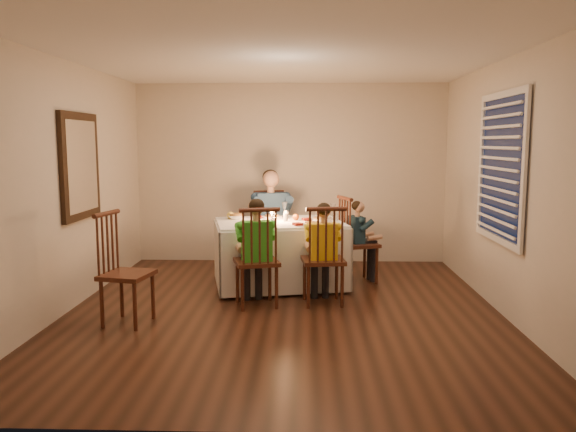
{
  "coord_description": "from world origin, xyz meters",
  "views": [
    {
      "loc": [
        0.24,
        -5.71,
        1.76
      ],
      "look_at": [
        0.04,
        0.15,
        0.99
      ],
      "focal_mm": 35.0,
      "sensor_mm": 36.0,
      "label": 1
    }
  ],
  "objects_px": {
    "chair_near_left": "(257,306)",
    "child_teal": "(358,281)",
    "adult": "(271,270)",
    "chair_end": "(358,281)",
    "child_green": "(257,306)",
    "chair_near_right": "(323,303)",
    "chair_extra": "(129,323)",
    "dining_table": "(279,240)",
    "child_yellow": "(323,303)",
    "chair_adult": "(271,270)",
    "serving_bowl": "(236,217)"
  },
  "relations": [
    {
      "from": "dining_table",
      "to": "adult",
      "type": "height_order",
      "value": "dining_table"
    },
    {
      "from": "serving_bowl",
      "to": "chair_adult",
      "type": "bearing_deg",
      "value": 58.72
    },
    {
      "from": "chair_near_right",
      "to": "child_green",
      "type": "xyz_separation_m",
      "value": [
        -0.72,
        -0.1,
        0.0
      ]
    },
    {
      "from": "dining_table",
      "to": "child_teal",
      "type": "height_order",
      "value": "dining_table"
    },
    {
      "from": "chair_end",
      "to": "chair_adult",
      "type": "bearing_deg",
      "value": 43.58
    },
    {
      "from": "chair_end",
      "to": "child_green",
      "type": "relative_size",
      "value": 0.93
    },
    {
      "from": "adult",
      "to": "child_teal",
      "type": "relative_size",
      "value": 1.34
    },
    {
      "from": "chair_adult",
      "to": "chair_near_left",
      "type": "height_order",
      "value": "same"
    },
    {
      "from": "chair_near_left",
      "to": "adult",
      "type": "relative_size",
      "value": 0.79
    },
    {
      "from": "chair_near_left",
      "to": "serving_bowl",
      "type": "relative_size",
      "value": 5.39
    },
    {
      "from": "child_teal",
      "to": "chair_end",
      "type": "bearing_deg",
      "value": -0.0
    },
    {
      "from": "chair_near_right",
      "to": "child_green",
      "type": "bearing_deg",
      "value": 1.07
    },
    {
      "from": "adult",
      "to": "child_green",
      "type": "xyz_separation_m",
      "value": [
        -0.05,
        -1.7,
        0.0
      ]
    },
    {
      "from": "dining_table",
      "to": "chair_end",
      "type": "relative_size",
      "value": 1.59
    },
    {
      "from": "serving_bowl",
      "to": "child_yellow",
      "type": "bearing_deg",
      "value": -41.42
    },
    {
      "from": "chair_near_left",
      "to": "chair_end",
      "type": "bearing_deg",
      "value": -153.04
    },
    {
      "from": "chair_near_left",
      "to": "chair_end",
      "type": "distance_m",
      "value": 1.62
    },
    {
      "from": "dining_table",
      "to": "child_teal",
      "type": "distance_m",
      "value": 1.17
    },
    {
      "from": "adult",
      "to": "serving_bowl",
      "type": "height_order",
      "value": "serving_bowl"
    },
    {
      "from": "chair_near_left",
      "to": "child_yellow",
      "type": "xyz_separation_m",
      "value": [
        0.72,
        0.1,
        0.0
      ]
    },
    {
      "from": "chair_end",
      "to": "chair_near_right",
      "type": "bearing_deg",
      "value": 136.02
    },
    {
      "from": "chair_adult",
      "to": "child_green",
      "type": "xyz_separation_m",
      "value": [
        -0.05,
        -1.7,
        0.0
      ]
    },
    {
      "from": "chair_near_left",
      "to": "child_teal",
      "type": "xyz_separation_m",
      "value": [
        1.19,
        1.1,
        0.0
      ]
    },
    {
      "from": "chair_end",
      "to": "chair_extra",
      "type": "bearing_deg",
      "value": 107.48
    },
    {
      "from": "serving_bowl",
      "to": "dining_table",
      "type": "bearing_deg",
      "value": -18.38
    },
    {
      "from": "chair_near_left",
      "to": "child_teal",
      "type": "bearing_deg",
      "value": -153.04
    },
    {
      "from": "chair_extra",
      "to": "serving_bowl",
      "type": "bearing_deg",
      "value": -15.57
    },
    {
      "from": "chair_extra",
      "to": "child_yellow",
      "type": "bearing_deg",
      "value": -57.65
    },
    {
      "from": "dining_table",
      "to": "chair_extra",
      "type": "bearing_deg",
      "value": -145.27
    },
    {
      "from": "dining_table",
      "to": "chair_adult",
      "type": "height_order",
      "value": "dining_table"
    },
    {
      "from": "chair_adult",
      "to": "child_teal",
      "type": "xyz_separation_m",
      "value": [
        1.14,
        -0.6,
        0.0
      ]
    },
    {
      "from": "chair_near_right",
      "to": "child_yellow",
      "type": "height_order",
      "value": "child_yellow"
    },
    {
      "from": "child_teal",
      "to": "child_yellow",
      "type": "bearing_deg",
      "value": 136.02
    },
    {
      "from": "chair_end",
      "to": "child_teal",
      "type": "xyz_separation_m",
      "value": [
        0.0,
        0.0,
        0.0
      ]
    },
    {
      "from": "chair_end",
      "to": "child_green",
      "type": "distance_m",
      "value": 1.62
    },
    {
      "from": "adult",
      "to": "chair_adult",
      "type": "bearing_deg",
      "value": 0.0
    },
    {
      "from": "dining_table",
      "to": "child_yellow",
      "type": "bearing_deg",
      "value": -68.08
    },
    {
      "from": "dining_table",
      "to": "chair_near_right",
      "type": "bearing_deg",
      "value": -68.08
    },
    {
      "from": "child_teal",
      "to": "chair_near_right",
      "type": "bearing_deg",
      "value": 136.02
    },
    {
      "from": "serving_bowl",
      "to": "child_green",
      "type": "bearing_deg",
      "value": -71.47
    },
    {
      "from": "child_yellow",
      "to": "child_teal",
      "type": "bearing_deg",
      "value": -122.46
    },
    {
      "from": "child_green",
      "to": "chair_extra",
      "type": "bearing_deg",
      "value": 12.28
    },
    {
      "from": "dining_table",
      "to": "chair_extra",
      "type": "height_order",
      "value": "dining_table"
    },
    {
      "from": "chair_near_right",
      "to": "chair_end",
      "type": "bearing_deg",
      "value": -122.46
    },
    {
      "from": "chair_adult",
      "to": "adult",
      "type": "distance_m",
      "value": 0.0
    },
    {
      "from": "chair_end",
      "to": "serving_bowl",
      "type": "relative_size",
      "value": 5.39
    },
    {
      "from": "chair_near_left",
      "to": "chair_extra",
      "type": "relative_size",
      "value": 0.99
    },
    {
      "from": "child_yellow",
      "to": "adult",
      "type": "bearing_deg",
      "value": -74.47
    },
    {
      "from": "child_green",
      "to": "child_yellow",
      "type": "distance_m",
      "value": 0.72
    },
    {
      "from": "chair_near_left",
      "to": "chair_end",
      "type": "relative_size",
      "value": 1.0
    }
  ]
}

